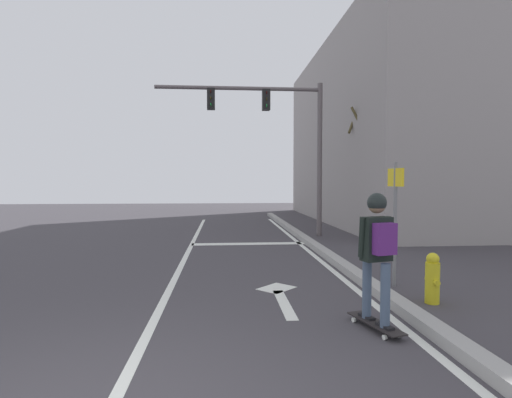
{
  "coord_description": "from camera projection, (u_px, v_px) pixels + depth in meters",
  "views": [
    {
      "loc": [
        1.13,
        -2.52,
        1.75
      ],
      "look_at": [
        1.76,
        5.14,
        1.41
      ],
      "focal_mm": 28.28,
      "sensor_mm": 36.0,
      "label": 1
    }
  ],
  "objects": [
    {
      "name": "skater",
      "position": [
        377.0,
        243.0,
        4.69
      ],
      "size": [
        0.42,
        0.59,
        1.53
      ],
      "color": "#44556D",
      "rests_on": "skateboard"
    },
    {
      "name": "fire_hydrant",
      "position": [
        432.0,
        278.0,
        5.77
      ],
      "size": [
        0.2,
        0.3,
        0.73
      ],
      "color": "gold",
      "rests_on": "ground"
    },
    {
      "name": "street_sign_post",
      "position": [
        395.0,
        205.0,
        6.67
      ],
      "size": [
        0.09,
        0.44,
        2.07
      ],
      "color": "slate",
      "rests_on": "ground"
    },
    {
      "name": "curb_strip",
      "position": [
        333.0,
        259.0,
        8.75
      ],
      "size": [
        0.24,
        24.0,
        0.14
      ],
      "primitive_type": "cube",
      "color": "#999793",
      "rests_on": "ground"
    },
    {
      "name": "lane_arrow_stem",
      "position": [
        284.0,
        304.0,
        5.75
      ],
      "size": [
        0.16,
        1.4,
        0.01
      ],
      "primitive_type": "cube",
      "color": "silver",
      "rests_on": "ground"
    },
    {
      "name": "traffic_signal_mast",
      "position": [
        274.0,
        123.0,
        12.72
      ],
      "size": [
        5.25,
        0.34,
        4.86
      ],
      "color": "#605759",
      "rests_on": "ground"
    },
    {
      "name": "lane_arrow_head",
      "position": [
        276.0,
        288.0,
        6.6
      ],
      "size": [
        0.71,
        0.71,
        0.01
      ],
      "primitive_type": "cube",
      "rotation": [
        0.0,
        0.0,
        0.79
      ],
      "color": "silver",
      "rests_on": "ground"
    },
    {
      "name": "building_block",
      "position": [
        445.0,
        135.0,
        18.01
      ],
      "size": [
        11.28,
        13.98,
        7.65
      ],
      "primitive_type": "cube",
      "color": "#9A9391",
      "rests_on": "ground"
    },
    {
      "name": "lane_line_center",
      "position": [
        182.0,
        264.0,
        8.49
      ],
      "size": [
        0.12,
        20.0,
        0.01
      ],
      "primitive_type": "cube",
      "color": "silver",
      "rests_on": "ground"
    },
    {
      "name": "stop_bar",
      "position": [
        249.0,
        244.0,
        11.3
      ],
      "size": [
        3.16,
        0.4,
        0.01
      ],
      "primitive_type": "cube",
      "color": "silver",
      "rests_on": "ground"
    },
    {
      "name": "lane_line_curbside",
      "position": [
        322.0,
        262.0,
        8.74
      ],
      "size": [
        0.12,
        20.0,
        0.01
      ],
      "primitive_type": "cube",
      "color": "silver",
      "rests_on": "ground"
    },
    {
      "name": "skateboard",
      "position": [
        375.0,
        324.0,
        4.75
      ],
      "size": [
        0.44,
        0.9,
        0.09
      ],
      "color": "black",
      "rests_on": "ground"
    },
    {
      "name": "roadside_tree",
      "position": [
        360.0,
        177.0,
        13.25
      ],
      "size": [
        0.82,
        0.84,
        4.24
      ],
      "color": "brown",
      "rests_on": "ground"
    }
  ]
}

